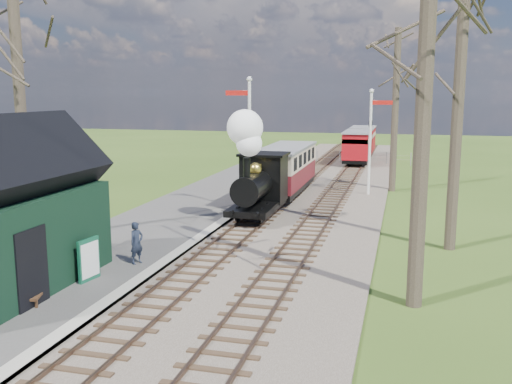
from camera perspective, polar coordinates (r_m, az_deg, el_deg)
distant_hills at (r=76.49m, az=10.59°, el=-6.75°), size 114.40×48.00×22.02m
ballast_bed at (r=31.66m, az=5.72°, el=-0.08°), size 8.00×60.00×0.10m
track_near at (r=31.88m, az=3.42°, el=0.11°), size 1.60×60.00×0.15m
track_far at (r=31.49m, az=8.06°, el=-0.09°), size 1.60×60.00×0.15m
platform at (r=25.34m, az=-7.97°, el=-2.53°), size 5.00×44.00×0.20m
coping_strip at (r=24.56m, az=-3.00°, el=-2.83°), size 0.40×44.00×0.21m
station_shed at (r=16.81m, az=-23.90°, el=-2.10°), size 3.25×6.30×4.78m
semaphore_near at (r=25.82m, az=-0.80°, el=5.70°), size 1.22×0.24×6.22m
semaphore_far at (r=30.94m, az=11.49°, el=5.71°), size 1.22×0.24×5.72m
bare_trees at (r=19.51m, az=0.54°, el=9.01°), size 15.51×22.39×12.00m
fence_line at (r=45.46m, az=7.25°, el=3.56°), size 12.60×0.08×1.00m
locomotive at (r=24.44m, az=0.05°, el=1.98°), size 1.87×4.36×4.67m
coach at (r=30.37m, az=2.96°, el=2.44°), size 2.18×7.47×2.29m
red_carriage_a at (r=44.34m, az=10.10°, el=4.51°), size 2.00×4.94×2.10m
red_carriage_b at (r=49.80m, az=10.62°, el=5.07°), size 2.00×4.94×2.10m
sign_board at (r=17.06m, az=-16.36°, el=-6.50°), size 0.23×0.84×1.23m
bench at (r=16.08m, az=-21.41°, el=-8.67°), size 0.85×1.49×0.82m
person at (r=18.32m, az=-11.85°, el=-5.00°), size 0.49×0.58×1.34m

